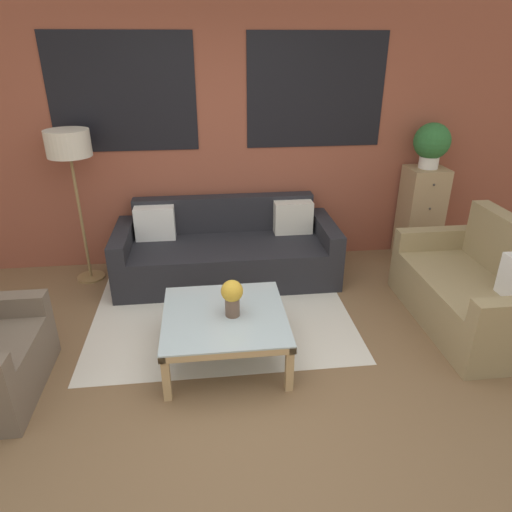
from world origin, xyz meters
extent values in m
plane|color=brown|center=(0.00, 0.00, 0.00)|extent=(16.00, 16.00, 0.00)
cube|color=brown|center=(0.00, 2.44, 1.40)|extent=(8.40, 0.08, 2.80)
cube|color=black|center=(-0.95, 2.39, 1.80)|extent=(1.40, 0.01, 1.10)
cube|color=black|center=(0.95, 2.39, 1.80)|extent=(1.40, 0.01, 1.10)
cube|color=silver|center=(-0.11, 1.19, 0.00)|extent=(2.29, 1.70, 0.00)
cube|color=#232328|center=(-0.02, 1.82, 0.20)|extent=(1.89, 0.72, 0.40)
cube|color=#232328|center=(-0.02, 2.26, 0.39)|extent=(1.89, 0.16, 0.78)
cube|color=#232328|center=(-1.04, 1.90, 0.29)|extent=(0.16, 0.88, 0.58)
cube|color=#232328|center=(1.01, 1.90, 0.29)|extent=(0.16, 0.88, 0.58)
cube|color=white|center=(-0.73, 2.10, 0.57)|extent=(0.40, 0.16, 0.34)
cube|color=silver|center=(0.70, 2.10, 0.57)|extent=(0.40, 0.16, 0.34)
cube|color=#99845B|center=(1.92, 0.83, 0.21)|extent=(0.64, 1.20, 0.42)
cube|color=#99845B|center=(2.32, 0.83, 0.46)|extent=(0.16, 1.20, 0.92)
cube|color=#99845B|center=(2.00, 1.49, 0.31)|extent=(0.80, 0.14, 0.62)
cube|color=silver|center=(-0.11, 0.58, 0.39)|extent=(0.92, 0.92, 0.01)
cube|color=tan|center=(-0.11, 0.14, 0.35)|extent=(0.92, 0.05, 0.05)
cube|color=tan|center=(-0.11, 1.02, 0.35)|extent=(0.92, 0.05, 0.05)
cube|color=tan|center=(-0.55, 0.58, 0.35)|extent=(0.05, 0.92, 0.05)
cube|color=tan|center=(0.33, 0.58, 0.35)|extent=(0.05, 0.92, 0.05)
cube|color=tan|center=(-0.54, 0.16, 0.19)|extent=(0.05, 0.05, 0.38)
cube|color=tan|center=(0.31, 0.16, 0.19)|extent=(0.06, 0.05, 0.38)
cube|color=tan|center=(-0.54, 1.00, 0.19)|extent=(0.05, 0.06, 0.38)
cube|color=tan|center=(0.31, 1.00, 0.19)|extent=(0.06, 0.06, 0.38)
cylinder|color=olive|center=(-1.44, 2.07, 0.01)|extent=(0.28, 0.28, 0.02)
cylinder|color=olive|center=(-1.44, 2.07, 0.65)|extent=(0.03, 0.03, 1.26)
cylinder|color=beige|center=(-1.44, 2.07, 1.40)|extent=(0.41, 0.41, 0.24)
cube|color=tan|center=(2.15, 2.17, 0.52)|extent=(0.41, 0.37, 1.04)
sphere|color=#38332D|center=(2.15, 1.98, 0.91)|extent=(0.02, 0.02, 0.02)
sphere|color=#38332D|center=(2.15, 1.98, 0.65)|extent=(0.02, 0.02, 0.02)
sphere|color=#38332D|center=(2.15, 1.98, 0.39)|extent=(0.02, 0.02, 0.02)
sphere|color=#38332D|center=(2.15, 1.98, 0.13)|extent=(0.02, 0.02, 0.02)
cylinder|color=silver|center=(2.15, 2.17, 1.10)|extent=(0.20, 0.20, 0.12)
sphere|color=#2D6B33|center=(2.15, 2.17, 1.32)|extent=(0.37, 0.37, 0.37)
cylinder|color=brown|center=(-0.05, 0.56, 0.47)|extent=(0.11, 0.11, 0.15)
sphere|color=gold|center=(-0.05, 0.56, 0.60)|extent=(0.16, 0.16, 0.16)
camera|label=1|loc=(-0.22, -2.34, 2.25)|focal=32.00mm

